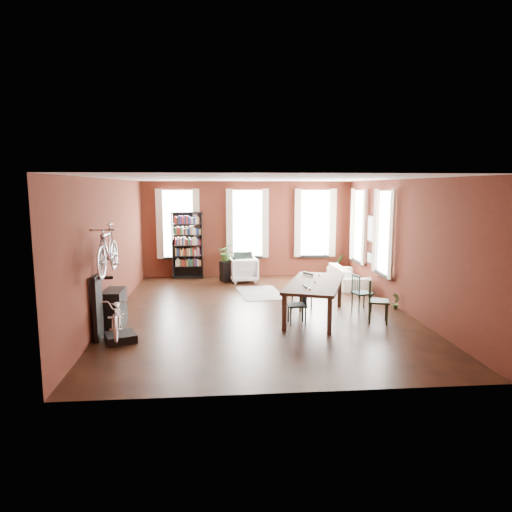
{
  "coord_description": "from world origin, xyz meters",
  "views": [
    {
      "loc": [
        -1.04,
        -10.78,
        3.01
      ],
      "look_at": [
        -0.05,
        0.6,
        1.27
      ],
      "focal_mm": 32.0,
      "sensor_mm": 36.0,
      "label": 1
    }
  ],
  "objects": [
    {
      "name": "room",
      "position": [
        0.25,
        0.62,
        2.14
      ],
      "size": [
        9.0,
        9.04,
        3.22
      ],
      "color": "black",
      "rests_on": "ground"
    },
    {
      "name": "bike_trainer",
      "position": [
        -2.95,
        -1.97,
        0.08
      ],
      "size": [
        0.72,
        0.72,
        0.16
      ],
      "primitive_type": "cube",
      "rotation": [
        0.0,
        0.0,
        0.38
      ],
      "color": "black",
      "rests_on": "ground"
    },
    {
      "name": "dining_chair_d",
      "position": [
        2.49,
        -0.17,
        0.45
      ],
      "size": [
        0.49,
        0.49,
        0.89
      ],
      "primitive_type": "cube",
      "rotation": [
        0.0,
        0.0,
        1.79
      ],
      "color": "#193838",
      "rests_on": "ground"
    },
    {
      "name": "plant_by_sofa",
      "position": [
        3.1,
        4.3,
        0.16
      ],
      "size": [
        0.62,
        0.82,
        0.33
      ],
      "primitive_type": "imported",
      "rotation": [
        0.0,
        0.0,
        0.32
      ],
      "color": "#2B5421",
      "rests_on": "ground"
    },
    {
      "name": "plant_on_stand",
      "position": [
        -0.74,
        3.67,
        0.87
      ],
      "size": [
        0.61,
        0.65,
        0.44
      ],
      "primitive_type": "imported",
      "rotation": [
        0.0,
        0.0,
        -0.19
      ],
      "color": "#346327",
      "rests_on": "plant_stand"
    },
    {
      "name": "striped_rug",
      "position": [
        0.18,
        1.88,
        0.01
      ],
      "size": [
        1.31,
        1.91,
        0.01
      ],
      "primitive_type": "cube",
      "rotation": [
        0.0,
        0.0,
        0.1
      ],
      "color": "black",
      "rests_on": "ground"
    },
    {
      "name": "white_armchair",
      "position": [
        -0.2,
        3.55,
        0.43
      ],
      "size": [
        0.92,
        0.88,
        0.86
      ],
      "primitive_type": "imported",
      "rotation": [
        0.0,
        0.0,
        3.26
      ],
      "color": "silver",
      "rests_on": "ground"
    },
    {
      "name": "dining_chair_b",
      "position": [
        1.04,
        0.07,
        0.45
      ],
      "size": [
        0.56,
        0.56,
        0.91
      ],
      "primitive_type": "cube",
      "rotation": [
        0.0,
        0.0,
        -1.14
      ],
      "color": "black",
      "rests_on": "ground"
    },
    {
      "name": "plant_small",
      "position": [
        3.37,
        -0.11,
        0.08
      ],
      "size": [
        0.43,
        0.48,
        0.15
      ],
      "primitive_type": "imported",
      "rotation": [
        0.0,
        0.0,
        0.61
      ],
      "color": "#2A4F1F",
      "rests_on": "ground"
    },
    {
      "name": "cream_sofa",
      "position": [
        2.95,
        2.6,
        0.41
      ],
      "size": [
        0.61,
        2.08,
        0.81
      ],
      "primitive_type": "imported",
      "rotation": [
        0.0,
        0.0,
        1.57
      ],
      "color": "beige",
      "rests_on": "ground"
    },
    {
      "name": "bike_wall_rack",
      "position": [
        -3.4,
        -1.8,
        0.65
      ],
      "size": [
        0.16,
        0.6,
        1.3
      ],
      "primitive_type": "cube",
      "color": "black",
      "rests_on": "ground"
    },
    {
      "name": "bicycle_floor",
      "position": [
        -2.98,
        -2.0,
        0.9
      ],
      "size": [
        0.63,
        0.85,
        1.47
      ],
      "primitive_type": "imported",
      "rotation": [
        0.0,
        0.0,
        0.16
      ],
      "color": "silver",
      "rests_on": "bike_trainer"
    },
    {
      "name": "console_table",
      "position": [
        -3.28,
        -0.9,
        0.4
      ],
      "size": [
        0.4,
        0.8,
        0.8
      ],
      "primitive_type": "cube",
      "color": "black",
      "rests_on": "ground"
    },
    {
      "name": "dining_table",
      "position": [
        1.2,
        -0.68,
        0.42
      ],
      "size": [
        1.91,
        2.71,
        0.84
      ],
      "primitive_type": "cube",
      "rotation": [
        0.0,
        0.0,
        -0.36
      ],
      "color": "#4A392C",
      "rests_on": "ground"
    },
    {
      "name": "dining_chair_c",
      "position": [
        2.54,
        -1.17,
        0.49
      ],
      "size": [
        0.57,
        0.57,
        0.99
      ],
      "primitive_type": "cube",
      "rotation": [
        0.0,
        0.0,
        1.27
      ],
      "color": "#1F2F1B",
      "rests_on": "ground"
    },
    {
      "name": "plant_stand",
      "position": [
        -0.75,
        3.65,
        0.33
      ],
      "size": [
        0.43,
        0.43,
        0.65
      ],
      "primitive_type": "cube",
      "rotation": [
        0.0,
        0.0,
        0.4
      ],
      "color": "black",
      "rests_on": "ground"
    },
    {
      "name": "dining_chair_a",
      "position": [
        0.71,
        -1.13,
        0.44
      ],
      "size": [
        0.4,
        0.4,
        0.88
      ],
      "primitive_type": "cube",
      "rotation": [
        0.0,
        0.0,
        -1.57
      ],
      "color": "#162F31",
      "rests_on": "ground"
    },
    {
      "name": "bookshelf",
      "position": [
        -2.0,
        4.3,
        1.1
      ],
      "size": [
        1.0,
        0.32,
        2.2
      ],
      "primitive_type": "cube",
      "color": "black",
      "rests_on": "ground"
    },
    {
      "name": "bicycle_hung",
      "position": [
        -3.15,
        -1.8,
        2.13
      ],
      "size": [
        0.47,
        1.0,
        1.66
      ],
      "primitive_type": "imported",
      "color": "#A5A8AD",
      "rests_on": "bike_wall_rack"
    }
  ]
}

